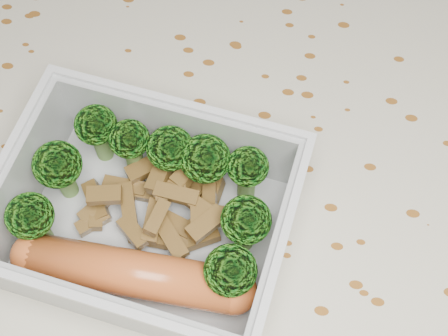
# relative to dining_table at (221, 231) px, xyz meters

# --- Properties ---
(dining_table) EXTENTS (1.40, 0.90, 0.75)m
(dining_table) POSITION_rel_dining_table_xyz_m (0.00, 0.00, 0.00)
(dining_table) COLOR brown
(dining_table) RESTS_ON ground
(tablecloth) EXTENTS (1.46, 0.96, 0.19)m
(tablecloth) POSITION_rel_dining_table_xyz_m (0.00, 0.00, 0.05)
(tablecloth) COLOR beige
(tablecloth) RESTS_ON dining_table
(lunch_container) EXTENTS (0.21, 0.17, 0.07)m
(lunch_container) POSITION_rel_dining_table_xyz_m (-0.04, -0.04, 0.11)
(lunch_container) COLOR silver
(lunch_container) RESTS_ON tablecloth
(broccoli_florets) EXTENTS (0.17, 0.12, 0.05)m
(broccoli_florets) POSITION_rel_dining_table_xyz_m (-0.04, -0.02, 0.13)
(broccoli_florets) COLOR #608C3F
(broccoli_florets) RESTS_ON lunch_container
(meat_pile) EXTENTS (0.11, 0.08, 0.03)m
(meat_pile) POSITION_rel_dining_table_xyz_m (-0.03, -0.03, 0.11)
(meat_pile) COLOR brown
(meat_pile) RESTS_ON lunch_container
(sausage) EXTENTS (0.16, 0.04, 0.03)m
(sausage) POSITION_rel_dining_table_xyz_m (-0.04, -0.08, 0.11)
(sausage) COLOR #C85A27
(sausage) RESTS_ON lunch_container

